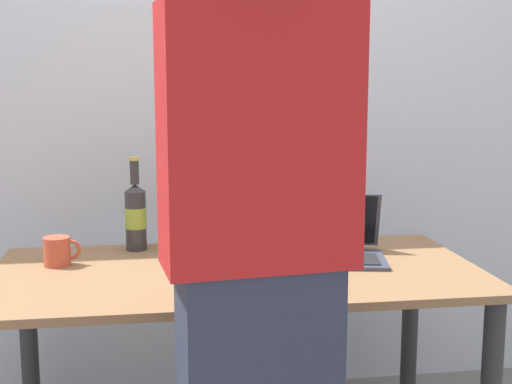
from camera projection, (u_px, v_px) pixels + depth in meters
desk at (238, 299)px, 2.26m from camera, size 1.56×0.78×0.70m
laptop at (335, 244)px, 2.38m from camera, size 0.38×0.37×0.21m
beer_bottle_dark at (176, 215)px, 2.49m from camera, size 0.07×0.07×0.31m
beer_bottle_green at (196, 227)px, 2.37m from camera, size 0.07×0.07×0.28m
beer_bottle_amber at (136, 215)px, 2.47m from camera, size 0.08×0.08×0.33m
person_figure at (258, 265)px, 1.62m from camera, size 0.46×0.31×1.72m
coffee_mug at (58, 251)px, 2.28m from camera, size 0.12×0.09×0.10m
back_wall at (216, 80)px, 2.82m from camera, size 6.00×0.10×2.60m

